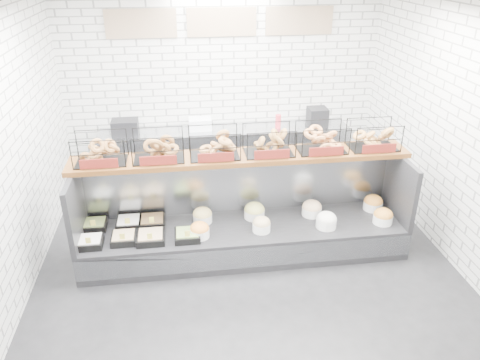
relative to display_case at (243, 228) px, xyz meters
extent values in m
plane|color=black|center=(0.01, -0.34, -0.33)|extent=(5.50, 5.50, 0.00)
cube|color=silver|center=(0.01, 2.41, 1.17)|extent=(5.00, 0.02, 3.00)
cube|color=silver|center=(-2.49, -0.34, 1.17)|extent=(0.02, 5.50, 3.00)
cube|color=silver|center=(2.51, -0.34, 1.17)|extent=(0.02, 5.50, 3.00)
cube|color=white|center=(0.01, -0.34, 2.67)|extent=(5.00, 5.50, 0.02)
cube|color=tan|center=(-1.19, 2.38, 2.17)|extent=(1.05, 0.03, 0.42)
cube|color=tan|center=(0.01, 2.38, 2.17)|extent=(1.05, 0.03, 0.42)
cube|color=tan|center=(1.21, 2.38, 2.17)|extent=(1.05, 0.03, 0.42)
cube|color=black|center=(0.01, -0.04, -0.13)|extent=(4.00, 0.90, 0.40)
cube|color=#93969B|center=(0.01, -0.48, -0.11)|extent=(4.00, 0.03, 0.28)
cube|color=#93969B|center=(0.01, 0.37, 0.47)|extent=(4.00, 0.08, 0.80)
cube|color=black|center=(-1.96, -0.04, 0.47)|extent=(0.06, 0.90, 0.80)
cube|color=black|center=(1.98, -0.04, 0.47)|extent=(0.06, 0.90, 0.80)
cube|color=black|center=(-1.82, -0.24, 0.11)|extent=(0.28, 0.28, 0.08)
cube|color=silver|center=(-1.82, -0.24, 0.15)|extent=(0.24, 0.24, 0.04)
cube|color=#E4D34F|center=(-1.82, -0.34, 0.20)|extent=(0.06, 0.01, 0.08)
cube|color=black|center=(-1.82, 0.14, 0.11)|extent=(0.28, 0.28, 0.08)
cube|color=olive|center=(-1.82, 0.14, 0.15)|extent=(0.24, 0.24, 0.04)
cube|color=#E4D34F|center=(-1.82, 0.04, 0.20)|extent=(0.06, 0.01, 0.08)
cube|color=black|center=(-1.45, -0.21, 0.11)|extent=(0.29, 0.29, 0.08)
cube|color=tan|center=(-1.45, -0.21, 0.15)|extent=(0.25, 0.25, 0.04)
cube|color=#E4D34F|center=(-1.45, -0.31, 0.20)|extent=(0.06, 0.01, 0.08)
cube|color=black|center=(-1.41, 0.14, 0.11)|extent=(0.30, 0.30, 0.08)
cube|color=white|center=(-1.41, 0.14, 0.15)|extent=(0.26, 0.26, 0.04)
cube|color=#E4D34F|center=(-1.41, 0.03, 0.20)|extent=(0.06, 0.01, 0.08)
cube|color=black|center=(-1.13, -0.23, 0.11)|extent=(0.32, 0.32, 0.08)
cube|color=tan|center=(-1.13, -0.23, 0.15)|extent=(0.28, 0.28, 0.04)
cube|color=#E4D34F|center=(-1.13, -0.35, 0.20)|extent=(0.06, 0.01, 0.08)
cube|color=black|center=(-1.12, 0.13, 0.11)|extent=(0.31, 0.31, 0.08)
cube|color=brown|center=(-1.12, 0.13, 0.15)|extent=(0.26, 0.26, 0.04)
cube|color=#E4D34F|center=(-1.12, 0.02, 0.20)|extent=(0.06, 0.01, 0.08)
cube|color=black|center=(-0.70, -0.25, 0.11)|extent=(0.30, 0.30, 0.08)
cube|color=#79974C|center=(-0.70, -0.25, 0.15)|extent=(0.25, 0.25, 0.04)
cube|color=#E4D34F|center=(-0.70, -0.35, 0.20)|extent=(0.06, 0.01, 0.08)
cylinder|color=white|center=(-0.55, -0.23, 0.13)|extent=(0.23, 0.23, 0.11)
ellipsoid|color=orange|center=(-0.55, -0.23, 0.19)|extent=(0.23, 0.23, 0.16)
cylinder|color=white|center=(-0.50, 0.11, 0.13)|extent=(0.24, 0.24, 0.11)
ellipsoid|color=#DDC471|center=(-0.50, 0.11, 0.19)|extent=(0.24, 0.24, 0.17)
cylinder|color=white|center=(0.20, -0.20, 0.13)|extent=(0.22, 0.22, 0.11)
ellipsoid|color=tan|center=(0.20, -0.20, 0.19)|extent=(0.22, 0.22, 0.15)
cylinder|color=white|center=(0.16, 0.13, 0.13)|extent=(0.26, 0.26, 0.11)
ellipsoid|color=#D3D06C|center=(0.16, 0.13, 0.19)|extent=(0.26, 0.26, 0.18)
cylinder|color=white|center=(1.00, -0.22, 0.13)|extent=(0.25, 0.25, 0.11)
ellipsoid|color=silver|center=(1.00, -0.22, 0.19)|extent=(0.25, 0.25, 0.17)
cylinder|color=white|center=(0.91, 0.09, 0.13)|extent=(0.25, 0.25, 0.11)
ellipsoid|color=#D5AD83|center=(0.91, 0.09, 0.19)|extent=(0.25, 0.25, 0.17)
cylinder|color=white|center=(1.73, -0.22, 0.13)|extent=(0.24, 0.24, 0.11)
ellipsoid|color=#C77D2A|center=(1.73, -0.22, 0.19)|extent=(0.24, 0.24, 0.17)
cylinder|color=white|center=(1.74, 0.13, 0.13)|extent=(0.25, 0.25, 0.11)
ellipsoid|color=orange|center=(1.74, 0.13, 0.19)|extent=(0.24, 0.24, 0.17)
cube|color=#47260F|center=(0.01, 0.18, 0.90)|extent=(4.10, 0.50, 0.06)
cube|color=black|center=(-1.64, 0.18, 1.10)|extent=(0.60, 0.38, 0.34)
cube|color=#5E1711|center=(-1.64, -0.03, 1.00)|extent=(0.42, 0.02, 0.11)
cube|color=black|center=(-0.98, 0.18, 1.10)|extent=(0.60, 0.38, 0.34)
cube|color=#5E1711|center=(-0.98, -0.03, 1.00)|extent=(0.42, 0.02, 0.11)
cube|color=black|center=(-0.32, 0.18, 1.10)|extent=(0.60, 0.38, 0.34)
cube|color=#5E1711|center=(-0.32, -0.03, 1.00)|extent=(0.42, 0.02, 0.11)
cube|color=black|center=(0.33, 0.18, 1.10)|extent=(0.60, 0.38, 0.34)
cube|color=#5E1711|center=(0.33, -0.03, 1.00)|extent=(0.42, 0.02, 0.11)
cube|color=black|center=(0.99, 0.18, 1.10)|extent=(0.60, 0.38, 0.34)
cube|color=#5E1711|center=(0.99, -0.03, 1.00)|extent=(0.42, 0.02, 0.11)
cube|color=black|center=(1.65, 0.18, 1.10)|extent=(0.60, 0.38, 0.34)
cube|color=#5E1711|center=(1.65, -0.03, 1.00)|extent=(0.42, 0.02, 0.11)
cube|color=#93969B|center=(0.01, 2.09, 0.12)|extent=(4.00, 0.60, 0.90)
cube|color=black|center=(-1.55, 2.04, 0.69)|extent=(0.40, 0.30, 0.24)
cube|color=silver|center=(-0.39, 2.13, 0.66)|extent=(0.35, 0.28, 0.18)
cylinder|color=#CE333F|center=(0.85, 2.02, 0.68)|extent=(0.09, 0.09, 0.22)
cube|color=black|center=(1.50, 2.03, 0.72)|extent=(0.30, 0.30, 0.30)
camera|label=1|loc=(-0.72, -4.96, 3.15)|focal=35.00mm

